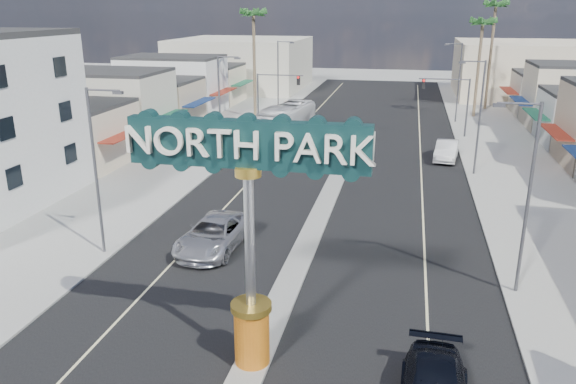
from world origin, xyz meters
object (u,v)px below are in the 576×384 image
at_px(traffic_signal_left, 274,90).
at_px(palm_right_far, 495,11).
at_px(palm_left_far, 253,19).
at_px(streetlight_l_mid, 221,103).
at_px(streetlight_r_mid, 478,112).
at_px(gateway_sign, 249,218).
at_px(car_parked_right, 446,150).
at_px(streetlight_l_far, 279,74).
at_px(streetlight_r_far, 458,79).
at_px(traffic_signal_right, 450,96).
at_px(suv_left, 214,234).
at_px(streetlight_l_near, 98,164).
at_px(streetlight_r_near, 526,190).
at_px(palm_right_mid, 483,27).
at_px(city_bus, 283,124).

relative_size(traffic_signal_left, palm_right_far, 0.43).
bearing_deg(palm_left_far, streetlight_l_mid, -82.69).
bearing_deg(streetlight_r_mid, palm_left_far, 139.52).
xyz_separation_m(gateway_sign, car_parked_right, (8.66, 32.47, -5.08)).
relative_size(streetlight_l_far, streetlight_r_far, 1.00).
distance_m(traffic_signal_right, streetlight_l_mid, 24.11).
relative_size(traffic_signal_right, suv_left, 0.96).
xyz_separation_m(streetlight_l_mid, palm_right_far, (25.43, 32.00, 7.32)).
bearing_deg(palm_right_far, streetlight_l_near, -116.06).
distance_m(streetlight_r_far, car_parked_right, 18.14).
relative_size(streetlight_l_near, streetlight_r_far, 1.00).
relative_size(streetlight_l_far, palm_right_far, 0.64).
relative_size(streetlight_r_near, palm_right_mid, 0.74).
height_order(traffic_signal_right, streetlight_r_mid, streetlight_r_mid).
distance_m(gateway_sign, streetlight_r_mid, 29.91).
bearing_deg(gateway_sign, streetlight_l_far, 101.78).
distance_m(streetlight_r_near, palm_right_mid, 46.40).
xyz_separation_m(streetlight_r_near, palm_right_mid, (2.57, 46.00, 5.54)).
distance_m(streetlight_l_near, streetlight_l_mid, 20.00).
bearing_deg(city_bus, streetlight_l_near, -89.13).
bearing_deg(streetlight_l_far, gateway_sign, -78.22).
relative_size(traffic_signal_left, palm_left_far, 0.46).
bearing_deg(streetlight_l_far, traffic_signal_right, -22.20).
bearing_deg(palm_left_far, palm_right_mid, 12.99).
relative_size(streetlight_r_mid, streetlight_r_far, 1.00).
distance_m(palm_right_mid, suv_left, 48.59).
bearing_deg(traffic_signal_left, car_parked_right, -28.16).
height_order(palm_left_far, city_bus, palm_left_far).
bearing_deg(suv_left, streetlight_r_near, -3.24).
bearing_deg(streetlight_l_far, palm_right_far, 21.46).
relative_size(streetlight_l_far, streetlight_r_mid, 1.00).
height_order(streetlight_r_near, city_bus, streetlight_r_near).
bearing_deg(streetlight_l_far, streetlight_l_mid, -90.00).
bearing_deg(streetlight_r_far, streetlight_r_mid, -90.00).
distance_m(streetlight_r_far, palm_left_far, 24.38).
distance_m(streetlight_l_near, streetlight_l_far, 42.00).
bearing_deg(streetlight_l_mid, streetlight_l_far, 90.00).
bearing_deg(streetlight_r_near, traffic_signal_left, 119.99).
distance_m(streetlight_r_far, suv_left, 43.15).
xyz_separation_m(streetlight_l_far, city_bus, (3.43, -13.33, -3.32)).
xyz_separation_m(traffic_signal_right, palm_right_mid, (3.82, 12.01, 6.33)).
height_order(streetlight_l_near, palm_left_far, palm_left_far).
bearing_deg(streetlight_l_near, traffic_signal_left, 87.90).
xyz_separation_m(streetlight_l_far, car_parked_right, (19.09, -17.55, -4.22)).
distance_m(streetlight_r_far, palm_right_mid, 7.30).
bearing_deg(streetlight_r_far, streetlight_l_mid, -133.48).
height_order(gateway_sign, city_bus, gateway_sign).
bearing_deg(palm_right_far, streetlight_l_far, -158.54).
distance_m(palm_right_far, car_parked_right, 30.54).
xyz_separation_m(palm_right_mid, car_parked_right, (-4.34, -21.55, -9.76)).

